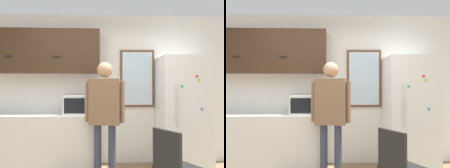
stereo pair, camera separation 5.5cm
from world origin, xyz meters
TOP-DOWN VIEW (x-y plane):
  - back_wall at (0.00, 1.78)m, footprint 6.00×0.06m
  - counter at (-1.10, 1.47)m, footprint 2.20×0.57m
  - upper_cabinets at (-1.10, 1.59)m, footprint 2.20×0.35m
  - microwave at (-0.36, 1.46)m, footprint 0.46×0.43m
  - person at (0.08, 1.04)m, footprint 0.59×0.30m
  - refrigerator at (1.40, 1.42)m, footprint 0.79×0.68m
  - chair at (0.87, 0.30)m, footprint 0.60×0.60m
  - window at (0.68, 1.74)m, footprint 0.63×0.05m

SIDE VIEW (x-z plane):
  - counter at x=-1.10m, z-range 0.00..0.93m
  - chair at x=0.87m, z-range 0.04..0.93m
  - refrigerator at x=1.40m, z-range 0.00..1.89m
  - person at x=0.08m, z-range 0.20..1.95m
  - microwave at x=-0.36m, z-range 0.93..1.24m
  - back_wall at x=0.00m, z-range 0.00..2.70m
  - window at x=0.68m, z-range 1.02..2.06m
  - upper_cabinets at x=-1.10m, z-range 1.62..2.36m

